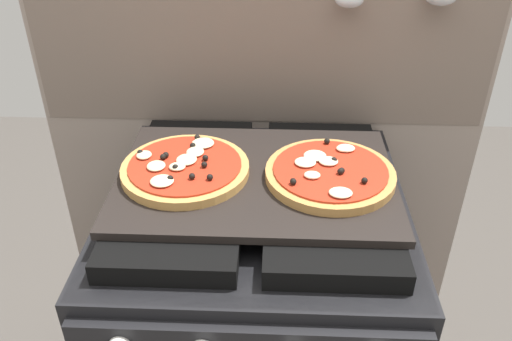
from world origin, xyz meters
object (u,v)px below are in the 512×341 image
(baking_tray, at_px, (256,178))
(pizza_right, at_px, (330,173))
(stove, at_px, (256,336))
(pizza_left, at_px, (185,167))

(baking_tray, bearing_deg, pizza_right, -2.19)
(baking_tray, distance_m, pizza_right, 0.14)
(stove, xyz_separation_m, pizza_right, (0.14, -0.00, 0.48))
(pizza_right, bearing_deg, pizza_left, 178.15)
(stove, distance_m, pizza_right, 0.50)
(baking_tray, bearing_deg, pizza_left, 178.50)
(pizza_left, bearing_deg, pizza_right, -1.85)
(stove, xyz_separation_m, pizza_left, (-0.14, 0.01, 0.48))
(stove, height_order, pizza_left, pizza_left)
(stove, bearing_deg, baking_tray, 90.00)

